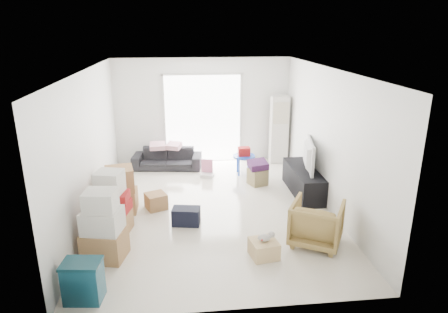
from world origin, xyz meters
name	(u,v)px	position (x,y,z in m)	size (l,w,h in m)	color
room_shell	(212,143)	(0.00, 0.00, 1.35)	(4.98, 6.48, 3.18)	silver
sliding_door	(203,115)	(0.00, 2.98, 1.24)	(2.10, 0.04, 2.33)	white
ac_tower	(279,130)	(1.95, 2.65, 0.88)	(0.45, 0.30, 1.75)	silver
tv_console	(303,181)	(2.00, 0.57, 0.27)	(0.49, 1.64, 0.55)	black
television	(304,166)	(2.00, 0.57, 0.62)	(1.09, 0.63, 0.14)	black
sofa	(167,155)	(-0.95, 2.50, 0.33)	(1.71, 0.50, 0.67)	#242328
pillow_left	(157,140)	(-1.17, 2.51, 0.73)	(0.42, 0.33, 0.13)	#EEAEC2
pillow_right	(174,140)	(-0.77, 2.48, 0.73)	(0.35, 0.28, 0.12)	#EEAEC2
armchair	(317,221)	(1.58, -1.52, 0.41)	(0.79, 0.74, 0.81)	#9D8045
storage_bins	(83,281)	(-1.90, -2.59, 0.29)	(0.53, 0.40, 0.57)	#134557
box_stack_a	(103,229)	(-1.80, -1.59, 0.50)	(0.71, 0.64, 1.12)	olive
box_stack_b	(112,207)	(-1.80, -0.78, 0.49)	(0.68, 0.66, 1.13)	olive
box_stack_c	(121,190)	(-1.77, 0.07, 0.43)	(0.60, 0.60, 0.89)	olive
loose_box	(156,201)	(-1.11, 0.12, 0.15)	(0.37, 0.37, 0.31)	olive
duffel_bag	(186,216)	(-0.53, -0.61, 0.16)	(0.49, 0.30, 0.32)	black
ottoman	(258,177)	(1.12, 1.16, 0.18)	(0.37, 0.37, 0.37)	#948056
blanket	(258,166)	(1.12, 1.16, 0.44)	(0.41, 0.41, 0.14)	#4B2052
kids_table	(244,155)	(0.91, 1.87, 0.48)	(0.55, 0.55, 0.67)	blue
toy_walker	(207,172)	(0.02, 1.81, 0.11)	(0.36, 0.34, 0.40)	silver
wood_crate	(264,249)	(0.65, -1.82, 0.13)	(0.40, 0.40, 0.27)	#D4B37A
plush_bunny	(266,237)	(0.68, -1.81, 0.33)	(0.28, 0.16, 0.14)	#B2ADA8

